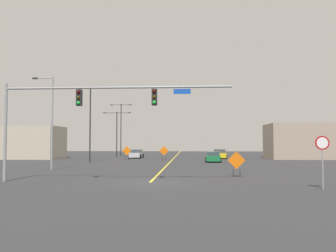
# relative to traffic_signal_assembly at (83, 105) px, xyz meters

# --- Properties ---
(ground) EXTENTS (145.19, 145.19, 0.00)m
(ground) POSITION_rel_traffic_signal_assembly_xyz_m (4.37, 0.01, -4.98)
(ground) COLOR #2D2D30
(road_centre_stripe) EXTENTS (0.16, 80.66, 0.01)m
(road_centre_stripe) POSITION_rel_traffic_signal_assembly_xyz_m (4.37, 40.34, -4.98)
(road_centre_stripe) COLOR yellow
(road_centre_stripe) RESTS_ON ground
(traffic_signal_assembly) EXTENTS (14.84, 0.44, 6.43)m
(traffic_signal_assembly) POSITION_rel_traffic_signal_assembly_xyz_m (0.00, 0.00, 0.00)
(traffic_signal_assembly) COLOR gray
(traffic_signal_assembly) RESTS_ON ground
(stop_sign) EXTENTS (0.76, 0.07, 2.90)m
(stop_sign) POSITION_rel_traffic_signal_assembly_xyz_m (14.05, -2.68, -2.95)
(stop_sign) COLOR gray
(stop_sign) RESTS_ON ground
(street_lamp_far_left) EXTENTS (4.80, 0.24, 7.71)m
(street_lamp_far_left) POSITION_rel_traffic_signal_assembly_xyz_m (-5.60, 36.44, -0.29)
(street_lamp_far_left) COLOR black
(street_lamp_far_left) RESTS_ON ground
(street_lamp_near_left) EXTENTS (3.93, 0.24, 9.53)m
(street_lamp_near_left) POSITION_rel_traffic_signal_assembly_xyz_m (-5.72, 40.56, 0.59)
(street_lamp_near_left) COLOR black
(street_lamp_near_left) RESTS_ON ground
(street_lamp_far_right) EXTENTS (1.98, 0.24, 8.60)m
(street_lamp_far_right) POSITION_rel_traffic_signal_assembly_xyz_m (-5.87, 9.00, -0.25)
(street_lamp_far_right) COLOR gray
(street_lamp_far_right) RESTS_ON ground
(street_lamp_mid_left) EXTENTS (1.67, 0.24, 9.48)m
(street_lamp_mid_left) POSITION_rel_traffic_signal_assembly_xyz_m (-5.76, 20.82, 0.16)
(street_lamp_mid_left) COLOR black
(street_lamp_mid_left) RESTS_ON ground
(construction_sign_median_far) EXTENTS (1.36, 0.33, 1.98)m
(construction_sign_median_far) POSITION_rel_traffic_signal_assembly_xyz_m (3.17, 27.65, -3.76)
(construction_sign_median_far) COLOR orange
(construction_sign_median_far) RESTS_ON ground
(construction_sign_left_shoulder) EXTENTS (1.29, 0.15, 1.86)m
(construction_sign_left_shoulder) POSITION_rel_traffic_signal_assembly_xyz_m (10.30, 3.71, -3.84)
(construction_sign_left_shoulder) COLOR orange
(construction_sign_left_shoulder) RESTS_ON ground
(construction_sign_right_shoulder) EXTENTS (1.28, 0.14, 1.95)m
(construction_sign_right_shoulder) POSITION_rel_traffic_signal_assembly_xyz_m (-2.06, 26.76, -3.77)
(construction_sign_right_shoulder) COLOR orange
(construction_sign_right_shoulder) RESTS_ON ground
(car_silver_approaching) EXTENTS (1.94, 4.38, 1.36)m
(car_silver_approaching) POSITION_rel_traffic_signal_assembly_xyz_m (-1.65, 32.89, -4.33)
(car_silver_approaching) COLOR #B7BABF
(car_silver_approaching) RESTS_ON ground
(car_yellow_far) EXTENTS (2.23, 4.13, 1.43)m
(car_yellow_far) POSITION_rel_traffic_signal_assembly_xyz_m (11.46, 32.01, -4.31)
(car_yellow_far) COLOR gold
(car_yellow_far) RESTS_ON ground
(car_green_passing) EXTENTS (2.14, 4.27, 1.30)m
(car_green_passing) POSITION_rel_traffic_signal_assembly_xyz_m (9.87, 22.77, -4.37)
(car_green_passing) COLOR #196B38
(car_green_passing) RESTS_ON ground
(roadside_building_east) EXTENTS (9.91, 7.30, 5.31)m
(roadside_building_east) POSITION_rel_traffic_signal_assembly_xyz_m (23.79, 31.92, -2.33)
(roadside_building_east) COLOR gray
(roadside_building_east) RESTS_ON ground
(roadside_building_west) EXTENTS (10.71, 6.70, 4.94)m
(roadside_building_west) POSITION_rel_traffic_signal_assembly_xyz_m (-18.38, 29.64, -2.51)
(roadside_building_west) COLOR #B2A893
(roadside_building_west) RESTS_ON ground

